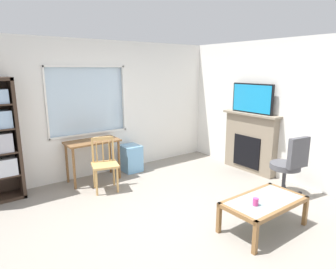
{
  "coord_description": "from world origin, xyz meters",
  "views": [
    {
      "loc": [
        -2.26,
        -2.74,
        2.03
      ],
      "look_at": [
        0.21,
        0.59,
        1.08
      ],
      "focal_mm": 31.14,
      "sensor_mm": 36.0,
      "label": 1
    }
  ],
  "objects_px": {
    "plastic_drawer_unit": "(131,158)",
    "office_chair": "(290,163)",
    "tv": "(252,98)",
    "coffee_table": "(264,204)",
    "sippy_cup": "(256,202)",
    "wooden_chair": "(105,164)",
    "fireplace": "(250,142)",
    "desk_under_window": "(93,147)"
  },
  "relations": [
    {
      "from": "plastic_drawer_unit",
      "to": "office_chair",
      "type": "bearing_deg",
      "value": -60.4
    },
    {
      "from": "plastic_drawer_unit",
      "to": "office_chair",
      "type": "relative_size",
      "value": 0.53
    },
    {
      "from": "tv",
      "to": "coffee_table",
      "type": "relative_size",
      "value": 0.83
    },
    {
      "from": "plastic_drawer_unit",
      "to": "sippy_cup",
      "type": "bearing_deg",
      "value": -88.74
    },
    {
      "from": "sippy_cup",
      "to": "plastic_drawer_unit",
      "type": "bearing_deg",
      "value": 91.26
    },
    {
      "from": "wooden_chair",
      "to": "plastic_drawer_unit",
      "type": "height_order",
      "value": "wooden_chair"
    },
    {
      "from": "plastic_drawer_unit",
      "to": "sippy_cup",
      "type": "xyz_separation_m",
      "value": [
        0.07,
        -2.96,
        0.18
      ]
    },
    {
      "from": "fireplace",
      "to": "desk_under_window",
      "type": "bearing_deg",
      "value": 153.5
    },
    {
      "from": "wooden_chair",
      "to": "sippy_cup",
      "type": "height_order",
      "value": "wooden_chair"
    },
    {
      "from": "desk_under_window",
      "to": "plastic_drawer_unit",
      "type": "relative_size",
      "value": 1.8
    },
    {
      "from": "wooden_chair",
      "to": "plastic_drawer_unit",
      "type": "xyz_separation_m",
      "value": [
        0.82,
        0.57,
        -0.2
      ]
    },
    {
      "from": "fireplace",
      "to": "tv",
      "type": "relative_size",
      "value": 1.35
    },
    {
      "from": "office_chair",
      "to": "plastic_drawer_unit",
      "type": "bearing_deg",
      "value": 119.6
    },
    {
      "from": "fireplace",
      "to": "coffee_table",
      "type": "bearing_deg",
      "value": -137.12
    },
    {
      "from": "sippy_cup",
      "to": "desk_under_window",
      "type": "bearing_deg",
      "value": 106.67
    },
    {
      "from": "fireplace",
      "to": "coffee_table",
      "type": "distance_m",
      "value": 2.25
    },
    {
      "from": "desk_under_window",
      "to": "tv",
      "type": "xyz_separation_m",
      "value": [
        2.71,
        -1.36,
        0.83
      ]
    },
    {
      "from": "fireplace",
      "to": "sippy_cup",
      "type": "bearing_deg",
      "value": -140.14
    },
    {
      "from": "tv",
      "to": "wooden_chair",
      "type": "bearing_deg",
      "value": 162.76
    },
    {
      "from": "tv",
      "to": "office_chair",
      "type": "bearing_deg",
      "value": -111.37
    },
    {
      "from": "coffee_table",
      "to": "office_chair",
      "type": "bearing_deg",
      "value": 17.75
    },
    {
      "from": "office_chair",
      "to": "fireplace",
      "type": "bearing_deg",
      "value": 67.85
    },
    {
      "from": "wooden_chair",
      "to": "coffee_table",
      "type": "relative_size",
      "value": 0.82
    },
    {
      "from": "wooden_chair",
      "to": "plastic_drawer_unit",
      "type": "relative_size",
      "value": 1.71
    },
    {
      "from": "tv",
      "to": "office_chair",
      "type": "xyz_separation_m",
      "value": [
        -0.45,
        -1.15,
        -0.91
      ]
    },
    {
      "from": "plastic_drawer_unit",
      "to": "fireplace",
      "type": "height_order",
      "value": "fireplace"
    },
    {
      "from": "wooden_chair",
      "to": "fireplace",
      "type": "xyz_separation_m",
      "value": [
        2.74,
        -0.84,
        0.13
      ]
    },
    {
      "from": "office_chair",
      "to": "sippy_cup",
      "type": "xyz_separation_m",
      "value": [
        -1.39,
        -0.4,
        -0.11
      ]
    },
    {
      "from": "wooden_chair",
      "to": "tv",
      "type": "xyz_separation_m",
      "value": [
        2.72,
        -0.84,
        1.0
      ]
    },
    {
      "from": "desk_under_window",
      "to": "fireplace",
      "type": "bearing_deg",
      "value": -26.5
    },
    {
      "from": "plastic_drawer_unit",
      "to": "coffee_table",
      "type": "bearing_deg",
      "value": -84.56
    },
    {
      "from": "office_chair",
      "to": "sippy_cup",
      "type": "height_order",
      "value": "office_chair"
    },
    {
      "from": "desk_under_window",
      "to": "wooden_chair",
      "type": "relative_size",
      "value": 1.05
    },
    {
      "from": "plastic_drawer_unit",
      "to": "tv",
      "type": "xyz_separation_m",
      "value": [
        1.9,
        -1.41,
        1.2
      ]
    },
    {
      "from": "plastic_drawer_unit",
      "to": "tv",
      "type": "height_order",
      "value": "tv"
    },
    {
      "from": "wooden_chair",
      "to": "sippy_cup",
      "type": "distance_m",
      "value": 2.55
    },
    {
      "from": "desk_under_window",
      "to": "wooden_chair",
      "type": "xyz_separation_m",
      "value": [
        -0.01,
        -0.52,
        -0.17
      ]
    },
    {
      "from": "office_chair",
      "to": "sippy_cup",
      "type": "relative_size",
      "value": 11.11
    },
    {
      "from": "tv",
      "to": "fireplace",
      "type": "bearing_deg",
      "value": -0.0
    },
    {
      "from": "tv",
      "to": "plastic_drawer_unit",
      "type": "bearing_deg",
      "value": 143.47
    },
    {
      "from": "wooden_chair",
      "to": "fireplace",
      "type": "distance_m",
      "value": 2.87
    },
    {
      "from": "tv",
      "to": "coffee_table",
      "type": "height_order",
      "value": "tv"
    }
  ]
}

